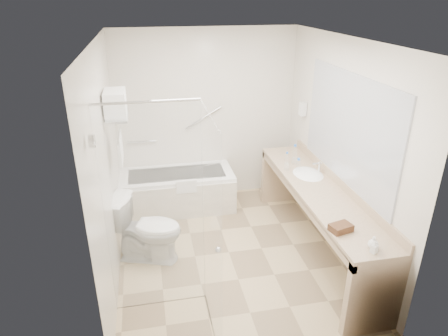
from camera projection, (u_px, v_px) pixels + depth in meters
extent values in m
plane|color=tan|center=(229.00, 252.00, 4.88)|extent=(3.20, 3.20, 0.00)
cube|color=white|center=(230.00, 39.00, 3.87)|extent=(2.60, 3.20, 0.10)
cube|color=beige|center=(206.00, 117.00, 5.81)|extent=(2.60, 0.10, 2.50)
cube|color=beige|center=(275.00, 240.00, 2.94)|extent=(2.60, 0.10, 2.50)
cube|color=beige|center=(107.00, 168.00, 4.14)|extent=(0.10, 3.20, 2.50)
cube|color=beige|center=(339.00, 150.00, 4.61)|extent=(0.10, 3.20, 2.50)
cube|color=white|center=(178.00, 190.00, 5.80)|extent=(1.60, 0.70, 0.55)
cube|color=silver|center=(180.00, 204.00, 5.49)|extent=(1.60, 0.02, 0.50)
cube|color=white|center=(186.00, 186.00, 5.41)|extent=(0.28, 0.06, 0.18)
cylinder|color=silver|center=(142.00, 142.00, 5.72)|extent=(0.40, 0.03, 0.03)
cylinder|color=silver|center=(203.00, 118.00, 5.76)|extent=(0.53, 0.03, 0.33)
cube|color=silver|center=(155.00, 214.00, 3.68)|extent=(0.90, 0.01, 2.10)
cube|color=silver|center=(211.00, 235.00, 3.35)|extent=(0.02, 0.90, 2.10)
cylinder|color=silver|center=(146.00, 102.00, 3.25)|extent=(0.90, 0.02, 0.02)
sphere|color=silver|center=(218.00, 250.00, 3.24)|extent=(0.05, 0.05, 0.05)
cylinder|color=silver|center=(92.00, 141.00, 2.83)|extent=(0.04, 0.10, 0.10)
cube|color=silver|center=(117.00, 116.00, 4.29)|extent=(0.24, 0.55, 0.02)
cylinder|color=silver|center=(119.00, 135.00, 4.38)|extent=(0.02, 0.55, 0.02)
cube|color=white|center=(120.00, 148.00, 4.45)|extent=(0.03, 0.42, 0.32)
cube|color=white|center=(116.00, 110.00, 4.27)|extent=(0.22, 0.40, 0.08)
cube|color=white|center=(115.00, 103.00, 4.24)|extent=(0.22, 0.40, 0.08)
cube|color=white|center=(114.00, 95.00, 4.20)|extent=(0.22, 0.40, 0.08)
cube|color=tan|center=(319.00, 190.00, 4.60)|extent=(0.55, 2.70, 0.05)
cube|color=tan|center=(340.00, 182.00, 4.61)|extent=(0.03, 2.70, 0.10)
cube|color=tan|center=(297.00, 197.00, 4.57)|extent=(0.04, 2.70, 0.08)
cube|color=tan|center=(374.00, 297.00, 3.60)|extent=(0.55, 0.08, 0.80)
cube|color=tan|center=(280.00, 176.00, 5.94)|extent=(0.55, 0.08, 0.80)
ellipsoid|color=white|center=(308.00, 176.00, 4.96)|extent=(0.40, 0.52, 0.14)
cylinder|color=silver|center=(320.00, 167.00, 4.94)|extent=(0.03, 0.03, 0.14)
cube|color=#A7ABB3|center=(348.00, 129.00, 4.35)|extent=(0.02, 2.00, 1.20)
cube|color=silver|center=(303.00, 109.00, 5.46)|extent=(0.08, 0.10, 0.18)
imported|color=white|center=(147.00, 229.00, 4.63)|extent=(0.91, 0.69, 0.79)
cube|color=#4F2E1C|center=(341.00, 228.00, 3.76)|extent=(0.23, 0.18, 0.07)
imported|color=silver|center=(374.00, 250.00, 3.45)|extent=(0.09, 0.13, 0.05)
imported|color=silver|center=(373.00, 244.00, 3.50)|extent=(0.10, 0.13, 0.09)
cylinder|color=silver|center=(298.00, 167.00, 4.93)|extent=(0.06, 0.06, 0.18)
cylinder|color=blue|center=(299.00, 159.00, 4.89)|extent=(0.03, 0.03, 0.03)
cylinder|color=silver|center=(295.00, 153.00, 5.36)|extent=(0.06, 0.06, 0.18)
cylinder|color=blue|center=(295.00, 145.00, 5.31)|extent=(0.03, 0.03, 0.03)
cylinder|color=silver|center=(287.00, 159.00, 5.20)|extent=(0.05, 0.05, 0.15)
cylinder|color=blue|center=(287.00, 153.00, 5.16)|extent=(0.03, 0.03, 0.02)
cylinder|color=silver|center=(287.00, 167.00, 5.05)|extent=(0.08, 0.08, 0.09)
cylinder|color=silver|center=(294.00, 161.00, 5.21)|extent=(0.09, 0.09, 0.09)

